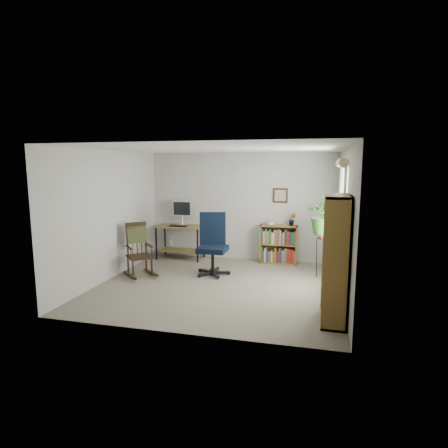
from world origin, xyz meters
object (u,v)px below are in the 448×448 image
(office_chair, at_px, (213,244))
(low_bookshelf, at_px, (278,244))
(desk, at_px, (181,242))
(rocking_chair, at_px, (139,249))
(tall_bookshelf, at_px, (335,259))

(office_chair, height_order, low_bookshelf, office_chair)
(desk, bearing_deg, rocking_chair, -100.56)
(tall_bookshelf, bearing_deg, low_bookshelf, 109.65)
(desk, height_order, office_chair, office_chair)
(tall_bookshelf, bearing_deg, rocking_chair, 159.59)
(office_chair, relative_size, low_bookshelf, 1.46)
(rocking_chair, relative_size, tall_bookshelf, 0.60)
(office_chair, bearing_deg, desk, 119.35)
(office_chair, height_order, tall_bookshelf, tall_bookshelf)
(desk, relative_size, office_chair, 0.87)
(low_bookshelf, bearing_deg, tall_bookshelf, -70.35)
(office_chair, distance_m, low_bookshelf, 1.69)
(rocking_chair, distance_m, low_bookshelf, 2.98)
(office_chair, xyz_separation_m, rocking_chair, (-1.35, -0.39, -0.09))
(low_bookshelf, height_order, tall_bookshelf, tall_bookshelf)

